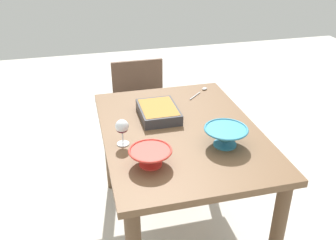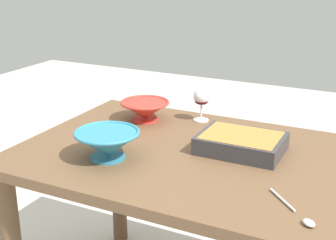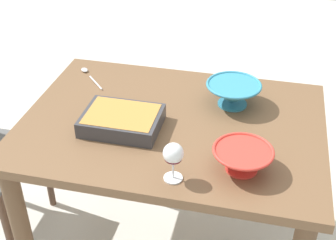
# 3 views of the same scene
# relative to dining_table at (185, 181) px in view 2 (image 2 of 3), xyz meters

# --- Properties ---
(dining_table) EXTENTS (1.26, 0.91, 0.77)m
(dining_table) POSITION_rel_dining_table_xyz_m (0.00, 0.00, 0.00)
(dining_table) COLOR brown
(dining_table) RESTS_ON ground_plane
(wine_glass) EXTENTS (0.07, 0.07, 0.15)m
(wine_glass) POSITION_rel_dining_table_xyz_m (0.08, -0.35, 0.23)
(wine_glass) COLOR white
(wine_glass) RESTS_ON dining_table
(casserole_dish) EXTENTS (0.31, 0.23, 0.07)m
(casserole_dish) POSITION_rel_dining_table_xyz_m (-0.19, -0.09, 0.16)
(casserole_dish) COLOR #38383D
(casserole_dish) RESTS_ON dining_table
(mixing_bowl) EXTENTS (0.22, 0.22, 0.09)m
(mixing_bowl) POSITION_rel_dining_table_xyz_m (0.31, -0.25, 0.18)
(mixing_bowl) COLOR red
(mixing_bowl) RESTS_ON dining_table
(small_bowl) EXTENTS (0.24, 0.24, 0.11)m
(small_bowl) POSITION_rel_dining_table_xyz_m (0.23, 0.19, 0.18)
(small_bowl) COLOR teal
(small_bowl) RESTS_ON dining_table
(serving_spoon) EXTENTS (0.18, 0.19, 0.01)m
(serving_spoon) POSITION_rel_dining_table_xyz_m (-0.49, 0.30, 0.13)
(serving_spoon) COLOR silver
(serving_spoon) RESTS_ON dining_table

